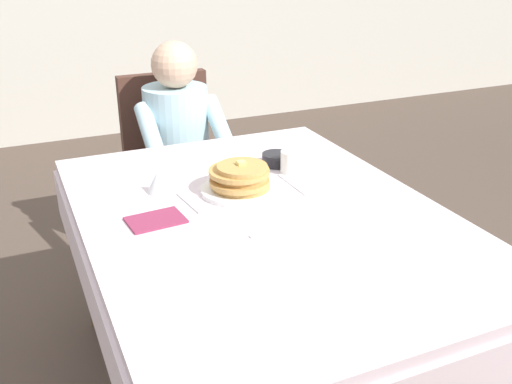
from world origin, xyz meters
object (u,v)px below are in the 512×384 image
(chair_diner, at_px, (172,157))
(spoon_near_edge, at_px, (273,231))
(bowl_butter, at_px, (276,159))
(cup_coffee, at_px, (291,162))
(dining_table_main, at_px, (263,238))
(breakfast_stack, at_px, (241,177))
(syrup_pitcher, at_px, (158,182))
(knife_right_of_plate, at_px, (293,184))
(diner_person, at_px, (180,139))
(plate_breakfast, at_px, (240,190))
(fork_left_of_plate, at_px, (189,203))

(chair_diner, relative_size, spoon_near_edge, 6.20)
(bowl_butter, bearing_deg, cup_coffee, -82.38)
(dining_table_main, bearing_deg, breakfast_stack, 90.92)
(syrup_pitcher, distance_m, knife_right_of_plate, 0.47)
(chair_diner, bearing_deg, knife_right_of_plate, 98.78)
(diner_person, height_order, breakfast_stack, diner_person)
(cup_coffee, distance_m, knife_right_of_plate, 0.12)
(plate_breakfast, xyz_separation_m, knife_right_of_plate, (0.19, -0.02, -0.01))
(diner_person, xyz_separation_m, spoon_near_edge, (-0.06, -1.14, 0.07))
(plate_breakfast, height_order, syrup_pitcher, syrup_pitcher)
(chair_diner, height_order, plate_breakfast, chair_diner)
(fork_left_of_plate, bearing_deg, syrup_pitcher, 20.55)
(chair_diner, bearing_deg, syrup_pitcher, 71.67)
(cup_coffee, bearing_deg, breakfast_stack, -159.84)
(syrup_pitcher, bearing_deg, cup_coffee, -3.03)
(diner_person, height_order, cup_coffee, diner_person)
(syrup_pitcher, relative_size, fork_left_of_plate, 0.44)
(cup_coffee, relative_size, knife_right_of_plate, 0.57)
(chair_diner, distance_m, plate_breakfast, 1.01)
(chair_diner, distance_m, knife_right_of_plate, 1.04)
(cup_coffee, bearing_deg, bowl_butter, 97.62)
(diner_person, xyz_separation_m, cup_coffee, (0.20, -0.75, 0.11))
(dining_table_main, xyz_separation_m, diner_person, (0.03, 1.01, 0.02))
(syrup_pitcher, bearing_deg, spoon_near_edge, -61.47)
(syrup_pitcher, relative_size, spoon_near_edge, 0.53)
(breakfast_stack, bearing_deg, chair_diner, 88.10)
(syrup_pitcher, relative_size, knife_right_of_plate, 0.40)
(dining_table_main, relative_size, spoon_near_edge, 10.16)
(chair_diner, distance_m, bowl_butter, 0.86)
(syrup_pitcher, distance_m, spoon_near_edge, 0.48)
(spoon_near_edge, bearing_deg, breakfast_stack, 80.31)
(cup_coffee, xyz_separation_m, knife_right_of_plate, (-0.05, -0.11, -0.04))
(spoon_near_edge, bearing_deg, diner_person, 82.40)
(plate_breakfast, distance_m, bowl_butter, 0.29)
(dining_table_main, height_order, plate_breakfast, plate_breakfast)
(bowl_butter, bearing_deg, fork_left_of_plate, -153.82)
(chair_diner, bearing_deg, spoon_near_edge, 87.33)
(spoon_near_edge, bearing_deg, syrup_pitcher, 113.96)
(dining_table_main, height_order, cup_coffee, cup_coffee)
(chair_diner, distance_m, diner_person, 0.21)
(plate_breakfast, bearing_deg, knife_right_of_plate, -6.01)
(chair_diner, relative_size, bowl_butter, 8.45)
(bowl_butter, bearing_deg, breakfast_stack, -140.28)
(chair_diner, distance_m, syrup_pitcher, 0.96)
(plate_breakfast, relative_size, spoon_near_edge, 1.87)
(breakfast_stack, relative_size, cup_coffee, 1.88)
(dining_table_main, relative_size, chair_diner, 1.64)
(chair_diner, distance_m, cup_coffee, 0.96)
(diner_person, bearing_deg, bowl_butter, 106.33)
(chair_diner, height_order, spoon_near_edge, chair_diner)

